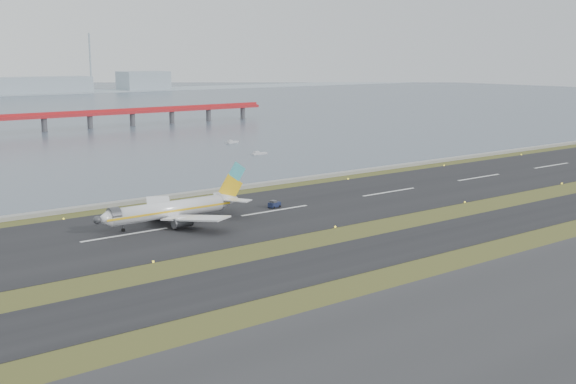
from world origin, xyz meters
The scene contains 9 objects.
ground centered at (0.00, 0.00, 0.00)m, with size 1000.00×1000.00×0.00m, color #344619.
taxiway_strip centered at (0.00, -12.00, 0.05)m, with size 1000.00×18.00×0.10m, color black.
runway_strip centered at (0.00, 30.00, 0.05)m, with size 1000.00×45.00×0.10m, color black.
seawall centered at (0.00, 60.00, 0.50)m, with size 1000.00×2.50×1.00m, color gray.
red_pier centered at (20.00, 250.00, 7.28)m, with size 260.00×5.00×10.20m.
airliner centered at (-26.56, 32.94, 3.46)m, with size 38.52×32.89×12.80m.
pushback_tug centered at (1.89, 32.85, 0.96)m, with size 3.37×2.34×1.98m.
workboat_near centered at (56.05, 115.42, 0.47)m, with size 6.23×2.46×1.48m.
workboat_far centered at (67.92, 152.39, 0.48)m, with size 6.47×3.31×1.50m.
Camera 1 is at (-104.12, -109.76, 38.03)m, focal length 45.00 mm.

